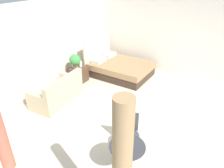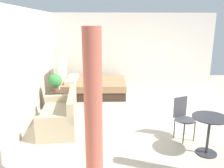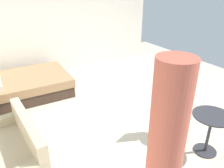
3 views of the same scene
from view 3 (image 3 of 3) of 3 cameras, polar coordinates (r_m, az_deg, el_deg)
ground_plane at (r=5.04m, az=0.87°, el=-7.37°), size 9.12×9.03×0.02m
wall_right at (r=7.16m, az=-12.51°, el=13.72°), size 0.12×6.03×2.70m
bed at (r=6.07m, az=-21.72°, el=-0.21°), size 1.62×2.14×1.28m
couch at (r=3.89m, az=-23.83°, el=-15.99°), size 1.56×0.86×0.82m
balcony_table at (r=4.06m, az=23.77°, el=-9.96°), size 0.63×0.63×0.73m
cafe_chair_near_window at (r=4.21m, az=14.64°, el=-7.00°), size 0.52×0.52×0.88m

